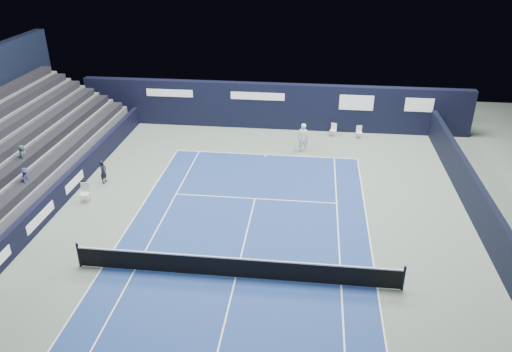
{
  "coord_description": "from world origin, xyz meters",
  "views": [
    {
      "loc": [
        2.64,
        -15.58,
        12.4
      ],
      "look_at": [
        0.05,
        6.39,
        1.3
      ],
      "focal_mm": 35.0,
      "sensor_mm": 36.0,
      "label": 1
    }
  ],
  "objects_px": {
    "tennis_net": "(236,267)",
    "folding_chair_back_a": "(334,127)",
    "folding_chair_back_b": "(359,131)",
    "tennis_player": "(303,137)",
    "line_judge_chair": "(85,191)"
  },
  "relations": [
    {
      "from": "folding_chair_back_a",
      "to": "line_judge_chair",
      "type": "xyz_separation_m",
      "value": [
        -12.55,
        -10.34,
        -0.0
      ]
    },
    {
      "from": "folding_chair_back_a",
      "to": "folding_chair_back_b",
      "type": "xyz_separation_m",
      "value": [
        1.65,
        -0.19,
        -0.1
      ]
    },
    {
      "from": "folding_chair_back_b",
      "to": "tennis_player",
      "type": "bearing_deg",
      "value": -149.58
    },
    {
      "from": "folding_chair_back_a",
      "to": "tennis_player",
      "type": "height_order",
      "value": "tennis_player"
    },
    {
      "from": "line_judge_chair",
      "to": "tennis_player",
      "type": "distance_m",
      "value": 13.03
    },
    {
      "from": "folding_chair_back_b",
      "to": "tennis_net",
      "type": "height_order",
      "value": "tennis_net"
    },
    {
      "from": "tennis_net",
      "to": "folding_chair_back_a",
      "type": "bearing_deg",
      "value": 75.13
    },
    {
      "from": "folding_chair_back_a",
      "to": "tennis_player",
      "type": "distance_m",
      "value": 3.42
    },
    {
      "from": "folding_chair_back_b",
      "to": "line_judge_chair",
      "type": "xyz_separation_m",
      "value": [
        -14.19,
        -10.15,
        0.1
      ]
    },
    {
      "from": "tennis_net",
      "to": "tennis_player",
      "type": "height_order",
      "value": "tennis_player"
    },
    {
      "from": "folding_chair_back_b",
      "to": "tennis_net",
      "type": "relative_size",
      "value": 0.06
    },
    {
      "from": "folding_chair_back_a",
      "to": "folding_chair_back_b",
      "type": "distance_m",
      "value": 1.66
    },
    {
      "from": "folding_chair_back_a",
      "to": "tennis_player",
      "type": "xyz_separation_m",
      "value": [
        -1.93,
        -2.8,
        0.34
      ]
    },
    {
      "from": "line_judge_chair",
      "to": "tennis_net",
      "type": "height_order",
      "value": "tennis_net"
    },
    {
      "from": "folding_chair_back_b",
      "to": "tennis_player",
      "type": "xyz_separation_m",
      "value": [
        -3.57,
        -2.61,
        0.44
      ]
    }
  ]
}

